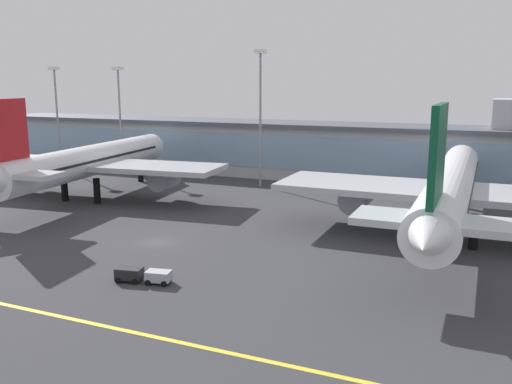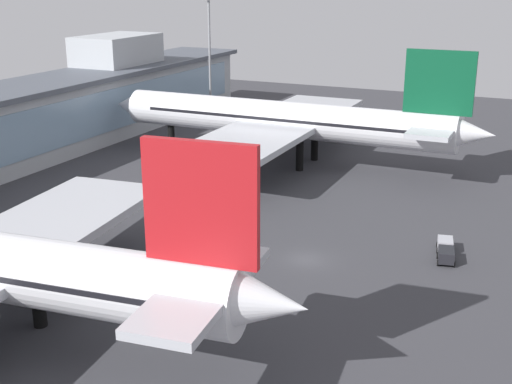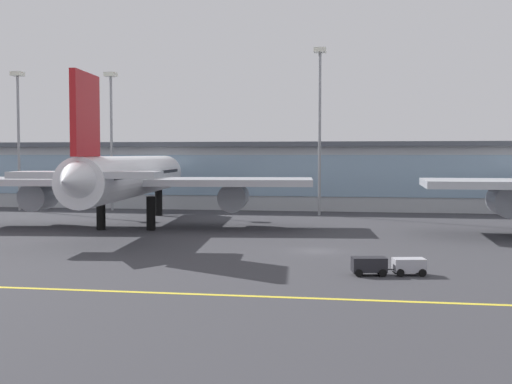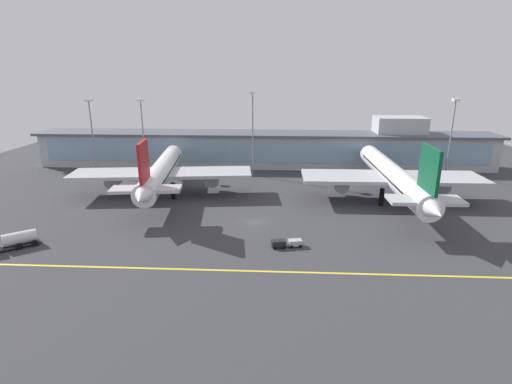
% 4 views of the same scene
% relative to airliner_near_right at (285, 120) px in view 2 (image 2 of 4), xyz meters
% --- Properties ---
extents(ground_plane, '(208.88, 208.88, 0.00)m').
position_rel_airliner_near_right_xyz_m(ground_plane, '(-32.84, -16.02, -6.47)').
color(ground_plane, '#38383D').
extents(airliner_near_right, '(43.87, 59.77, 17.74)m').
position_rel_airliner_near_right_xyz_m(airliner_near_right, '(0.00, 0.00, 0.00)').
color(airliner_near_right, black).
rests_on(airliner_near_right, ground).
extents(baggage_tug_near, '(5.79, 2.75, 1.40)m').
position_rel_airliner_near_right_xyz_m(baggage_tug_near, '(-26.39, -28.45, -5.68)').
color(baggage_tug_near, black).
rests_on(baggage_tug_near, ground).
extents(apron_light_mast_centre, '(1.80, 1.80, 23.31)m').
position_rel_airliner_near_right_xyz_m(apron_light_mast_centre, '(23.33, 25.38, 8.82)').
color(apron_light_mast_centre, gray).
rests_on(apron_light_mast_centre, ground).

